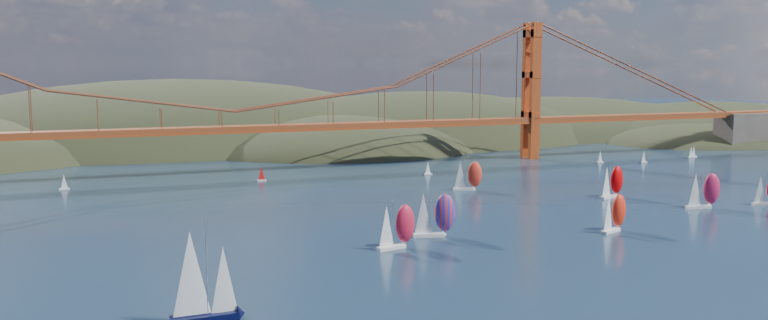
{
  "coord_description": "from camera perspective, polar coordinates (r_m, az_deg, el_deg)",
  "views": [
    {
      "loc": [
        -44.01,
        -83.73,
        38.38
      ],
      "look_at": [
        21.89,
        90.0,
        14.52
      ],
      "focal_mm": 35.0,
      "sensor_mm": 36.0,
      "label": 1
    }
  ],
  "objects": [
    {
      "name": "headlands",
      "position": [
        376.24,
        -6.9,
        -0.5
      ],
      "size": [
        725.0,
        225.0,
        96.0
      ],
      "color": "black",
      "rests_on": "ground"
    },
    {
      "name": "bridge",
      "position": [
        267.16,
        -11.73,
        5.85
      ],
      "size": [
        552.0,
        12.0,
        55.0
      ],
      "color": "brown",
      "rests_on": "ground"
    },
    {
      "name": "sloop_navy",
      "position": [
        115.62,
        -13.79,
        -8.7
      ],
      "size": [
        10.15,
        5.87,
        15.63
      ],
      "rotation": [
        0.0,
        0.0,
        0.05
      ],
      "color": "black",
      "rests_on": "ground"
    },
    {
      "name": "racer_0",
      "position": [
        156.57,
        0.88,
        -5.03
      ],
      "size": [
        9.27,
        4.98,
        10.4
      ],
      "rotation": [
        0.0,
        0.0,
        0.21
      ],
      "color": "white",
      "rests_on": "ground"
    },
    {
      "name": "racer_1",
      "position": [
        180.11,
        17.08,
        -3.83
      ],
      "size": [
        8.67,
        5.73,
        9.7
      ],
      "rotation": [
        0.0,
        0.0,
        0.37
      ],
      "color": "white",
      "rests_on": "ground"
    },
    {
      "name": "racer_2",
      "position": [
        217.46,
        23.13,
        -2.09
      ],
      "size": [
        9.53,
        4.86,
        10.71
      ],
      "rotation": [
        0.0,
        0.0,
        -0.18
      ],
      "color": "white",
      "rests_on": "ground"
    },
    {
      "name": "racer_3",
      "position": [
        225.48,
        16.94,
        -1.55
      ],
      "size": [
        9.17,
        5.34,
        10.28
      ],
      "rotation": [
        0.0,
        0.0,
        0.27
      ],
      "color": "white",
      "rests_on": "ground"
    },
    {
      "name": "racer_4",
      "position": [
        230.36,
        27.13,
        -2.04
      ],
      "size": [
        7.86,
        4.58,
        8.81
      ],
      "rotation": [
        0.0,
        0.0,
        -0.27
      ],
      "color": "silver",
      "rests_on": "ground"
    },
    {
      "name": "racer_5",
      "position": [
        229.9,
        6.35,
        -1.14
      ],
      "size": [
        8.98,
        5.47,
        10.06
      ],
      "rotation": [
        0.0,
        0.0,
        -0.3
      ],
      "color": "white",
      "rests_on": "ground"
    },
    {
      "name": "racer_rwb",
      "position": [
        167.71,
        3.8,
        -4.12
      ],
      "size": [
        9.79,
        5.41,
        10.97
      ],
      "rotation": [
        0.0,
        0.0,
        -0.23
      ],
      "color": "white",
      "rests_on": "ground"
    },
    {
      "name": "distant_boat_3",
      "position": [
        249.77,
        -23.2,
        -1.56
      ],
      "size": [
        3.0,
        2.0,
        4.7
      ],
      "color": "silver",
      "rests_on": "ground"
    },
    {
      "name": "distant_boat_4",
      "position": [
        304.56,
        16.15,
        0.24
      ],
      "size": [
        3.0,
        2.0,
        4.7
      ],
      "color": "silver",
      "rests_on": "ground"
    },
    {
      "name": "distant_boat_5",
      "position": [
        309.35,
        19.18,
        0.23
      ],
      "size": [
        3.0,
        2.0,
        4.7
      ],
      "color": "silver",
      "rests_on": "ground"
    },
    {
      "name": "distant_boat_6",
      "position": [
        333.24,
        22.35,
        0.57
      ],
      "size": [
        3.0,
        2.0,
        4.7
      ],
      "color": "silver",
      "rests_on": "ground"
    },
    {
      "name": "distant_boat_7",
      "position": [
        335.86,
        22.53,
        0.61
      ],
      "size": [
        3.0,
        2.0,
        4.7
      ],
      "color": "silver",
      "rests_on": "ground"
    },
    {
      "name": "distant_boat_8",
      "position": [
        261.03,
        3.36,
        -0.62
      ],
      "size": [
        3.0,
        2.0,
        4.7
      ],
      "color": "silver",
      "rests_on": "ground"
    },
    {
      "name": "distant_boat_9",
      "position": [
        249.97,
        -9.32,
        -1.05
      ],
      "size": [
        3.0,
        2.0,
        4.7
      ],
      "color": "silver",
      "rests_on": "ground"
    }
  ]
}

